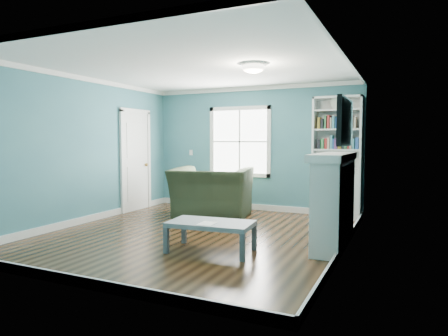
% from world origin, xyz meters
% --- Properties ---
extents(floor, '(5.00, 5.00, 0.00)m').
position_xyz_m(floor, '(0.00, 0.00, 0.00)').
color(floor, black).
rests_on(floor, ground).
extents(room_walls, '(5.00, 5.00, 5.00)m').
position_xyz_m(room_walls, '(0.00, 0.00, 1.58)').
color(room_walls, '#376D7D').
rests_on(room_walls, ground).
extents(trim, '(4.50, 5.00, 2.60)m').
position_xyz_m(trim, '(0.00, 0.00, 1.24)').
color(trim, white).
rests_on(trim, ground).
extents(window, '(1.40, 0.06, 1.50)m').
position_xyz_m(window, '(-0.30, 2.49, 1.45)').
color(window, white).
rests_on(window, room_walls).
extents(bookshelf, '(0.90, 0.35, 2.31)m').
position_xyz_m(bookshelf, '(1.77, 2.30, 0.92)').
color(bookshelf, silver).
rests_on(bookshelf, ground).
extents(fireplace, '(0.44, 1.58, 1.30)m').
position_xyz_m(fireplace, '(2.08, 0.20, 0.64)').
color(fireplace, black).
rests_on(fireplace, ground).
extents(tv, '(0.06, 1.10, 0.65)m').
position_xyz_m(tv, '(2.20, 0.20, 1.72)').
color(tv, black).
rests_on(tv, fireplace).
extents(door, '(0.12, 0.98, 2.17)m').
position_xyz_m(door, '(-2.22, 1.40, 1.07)').
color(door, silver).
rests_on(door, ground).
extents(ceiling_fixture, '(0.38, 0.38, 0.15)m').
position_xyz_m(ceiling_fixture, '(0.90, 0.10, 2.55)').
color(ceiling_fixture, white).
rests_on(ceiling_fixture, room_walls).
extents(light_switch, '(0.08, 0.01, 0.12)m').
position_xyz_m(light_switch, '(-1.50, 2.48, 1.20)').
color(light_switch, white).
rests_on(light_switch, room_walls).
extents(recliner, '(1.61, 1.21, 1.27)m').
position_xyz_m(recliner, '(-0.45, 1.43, 0.63)').
color(recliner, '#202E1D').
rests_on(recliner, ground).
extents(coffee_table, '(1.16, 0.70, 0.40)m').
position_xyz_m(coffee_table, '(0.63, -0.77, 0.35)').
color(coffee_table, '#454C53').
rests_on(coffee_table, ground).
extents(paper_sheet, '(0.21, 0.26, 0.00)m').
position_xyz_m(paper_sheet, '(0.65, -0.90, 0.40)').
color(paper_sheet, white).
rests_on(paper_sheet, coffee_table).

